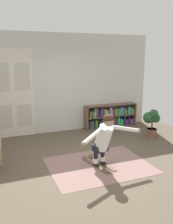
% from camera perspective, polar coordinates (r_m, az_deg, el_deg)
% --- Properties ---
extents(ground_plane, '(7.20, 7.20, 0.00)m').
position_cam_1_polar(ground_plane, '(5.25, 0.81, -12.28)').
color(ground_plane, brown).
extents(back_wall, '(6.00, 0.10, 2.90)m').
position_cam_1_polar(back_wall, '(7.27, -7.01, 6.59)').
color(back_wall, beige).
rests_on(back_wall, ground).
extents(double_door, '(1.22, 0.05, 2.45)m').
position_cam_1_polar(double_door, '(7.03, -16.81, 4.12)').
color(double_door, beige).
rests_on(double_door, ground).
extents(rug, '(2.08, 1.61, 0.01)m').
position_cam_1_polar(rug, '(5.25, 2.96, -12.29)').
color(rug, '#84645E').
rests_on(rug, ground).
extents(bookshelf, '(1.74, 0.30, 0.74)m').
position_cam_1_polar(bookshelf, '(7.87, 5.57, -1.16)').
color(bookshelf, brown).
rests_on(bookshelf, ground).
extents(potted_plant, '(0.46, 0.39, 0.82)m').
position_cam_1_polar(potted_plant, '(7.04, 15.04, -1.83)').
color(potted_plant, brown).
rests_on(potted_plant, ground).
extents(skis_pair, '(0.47, 0.92, 0.07)m').
position_cam_1_polar(skis_pair, '(5.26, 2.74, -11.98)').
color(skis_pair, brown).
rests_on(skis_pair, rug).
extents(person_skier, '(1.43, 0.75, 1.09)m').
position_cam_1_polar(person_skier, '(4.88, 4.19, -5.81)').
color(person_skier, white).
rests_on(person_skier, skis_pair).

